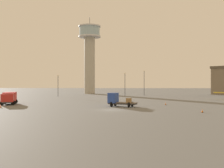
{
  "coord_description": "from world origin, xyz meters",
  "views": [
    {
      "loc": [
        2.06,
        -47.09,
        4.87
      ],
      "look_at": [
        -0.81,
        21.38,
        4.59
      ],
      "focal_mm": 42.11,
      "sensor_mm": 36.0,
      "label": 1
    }
  ],
  "objects_px": {
    "light_post_east": "(58,83)",
    "traffic_cone_mid_apron": "(1,106)",
    "traffic_cone_near_left": "(166,104)",
    "traffic_cone_near_right": "(202,111)",
    "light_post_north": "(144,81)",
    "truck_flatbed_blue": "(118,100)",
    "light_post_west": "(125,82)",
    "truck_box_red": "(9,97)",
    "control_tower": "(90,51)"
  },
  "relations": [
    {
      "from": "light_post_east",
      "to": "traffic_cone_mid_apron",
      "type": "distance_m",
      "value": 42.71
    },
    {
      "from": "traffic_cone_near_left",
      "to": "traffic_cone_near_right",
      "type": "bearing_deg",
      "value": -76.5
    },
    {
      "from": "light_post_north",
      "to": "traffic_cone_near_right",
      "type": "bearing_deg",
      "value": -85.29
    },
    {
      "from": "truck_flatbed_blue",
      "to": "light_post_east",
      "type": "height_order",
      "value": "light_post_east"
    },
    {
      "from": "light_post_north",
      "to": "traffic_cone_mid_apron",
      "type": "relative_size",
      "value": 13.45
    },
    {
      "from": "light_post_north",
      "to": "traffic_cone_near_left",
      "type": "height_order",
      "value": "light_post_north"
    },
    {
      "from": "light_post_west",
      "to": "traffic_cone_near_left",
      "type": "distance_m",
      "value": 40.41
    },
    {
      "from": "truck_box_red",
      "to": "light_post_north",
      "type": "distance_m",
      "value": 55.23
    },
    {
      "from": "truck_flatbed_blue",
      "to": "traffic_cone_mid_apron",
      "type": "bearing_deg",
      "value": 29.99
    },
    {
      "from": "traffic_cone_near_left",
      "to": "traffic_cone_near_right",
      "type": "distance_m",
      "value": 15.28
    },
    {
      "from": "traffic_cone_near_right",
      "to": "light_post_west",
      "type": "bearing_deg",
      "value": 102.79
    },
    {
      "from": "light_post_east",
      "to": "light_post_west",
      "type": "bearing_deg",
      "value": 11.08
    },
    {
      "from": "truck_flatbed_blue",
      "to": "traffic_cone_near_right",
      "type": "distance_m",
      "value": 17.54
    },
    {
      "from": "control_tower",
      "to": "traffic_cone_mid_apron",
      "type": "xyz_separation_m",
      "value": [
        -8.92,
        -67.47,
        -19.04
      ]
    },
    {
      "from": "control_tower",
      "to": "traffic_cone_near_left",
      "type": "distance_m",
      "value": 67.08
    },
    {
      "from": "control_tower",
      "to": "light_post_east",
      "type": "relative_size",
      "value": 4.48
    },
    {
      "from": "control_tower",
      "to": "light_post_west",
      "type": "bearing_deg",
      "value": -52.11
    },
    {
      "from": "control_tower",
      "to": "light_post_east",
      "type": "distance_m",
      "value": 30.13
    },
    {
      "from": "control_tower",
      "to": "traffic_cone_near_left",
      "type": "bearing_deg",
      "value": -67.61
    },
    {
      "from": "truck_box_red",
      "to": "truck_flatbed_blue",
      "type": "xyz_separation_m",
      "value": [
        24.89,
        -4.63,
        -0.23
      ]
    },
    {
      "from": "control_tower",
      "to": "truck_box_red",
      "type": "xyz_separation_m",
      "value": [
        -10.86,
        -59.2,
        -17.83
      ]
    },
    {
      "from": "light_post_west",
      "to": "light_post_north",
      "type": "height_order",
      "value": "light_post_north"
    },
    {
      "from": "light_post_west",
      "to": "traffic_cone_near_right",
      "type": "xyz_separation_m",
      "value": [
        12.26,
        -54.01,
        -4.86
      ]
    },
    {
      "from": "control_tower",
      "to": "light_post_north",
      "type": "bearing_deg",
      "value": -34.47
    },
    {
      "from": "truck_box_red",
      "to": "light_post_east",
      "type": "distance_m",
      "value": 34.46
    },
    {
      "from": "light_post_east",
      "to": "traffic_cone_mid_apron",
      "type": "xyz_separation_m",
      "value": [
        -0.75,
        -42.48,
        -4.31
      ]
    },
    {
      "from": "light_post_west",
      "to": "light_post_north",
      "type": "distance_m",
      "value": 8.64
    },
    {
      "from": "light_post_west",
      "to": "traffic_cone_mid_apron",
      "type": "xyz_separation_m",
      "value": [
        -24.72,
        -47.17,
        -4.81
      ]
    },
    {
      "from": "traffic_cone_near_right",
      "to": "traffic_cone_near_left",
      "type": "bearing_deg",
      "value": 103.5
    },
    {
      "from": "truck_flatbed_blue",
      "to": "light_post_west",
      "type": "relative_size",
      "value": 0.71
    },
    {
      "from": "traffic_cone_near_right",
      "to": "truck_box_red",
      "type": "bearing_deg",
      "value": 158.79
    },
    {
      "from": "traffic_cone_near_left",
      "to": "truck_box_red",
      "type": "bearing_deg",
      "value": 179.59
    },
    {
      "from": "traffic_cone_near_right",
      "to": "traffic_cone_mid_apron",
      "type": "distance_m",
      "value": 37.61
    },
    {
      "from": "light_post_west",
      "to": "light_post_east",
      "type": "xyz_separation_m",
      "value": [
        -23.96,
        -4.69,
        -0.5
      ]
    },
    {
      "from": "truck_box_red",
      "to": "traffic_cone_near_right",
      "type": "distance_m",
      "value": 41.76
    },
    {
      "from": "truck_flatbed_blue",
      "to": "traffic_cone_near_right",
      "type": "xyz_separation_m",
      "value": [
        14.03,
        -10.47,
        -1.02
      ]
    },
    {
      "from": "light_post_east",
      "to": "light_post_north",
      "type": "height_order",
      "value": "light_post_north"
    },
    {
      "from": "light_post_north",
      "to": "traffic_cone_near_right",
      "type": "height_order",
      "value": "light_post_north"
    },
    {
      "from": "light_post_east",
      "to": "traffic_cone_near_left",
      "type": "distance_m",
      "value": 47.68
    },
    {
      "from": "truck_flatbed_blue",
      "to": "light_post_west",
      "type": "distance_m",
      "value": 43.75
    },
    {
      "from": "control_tower",
      "to": "traffic_cone_near_left",
      "type": "xyz_separation_m",
      "value": [
        24.49,
        -59.46,
        -19.1
      ]
    },
    {
      "from": "traffic_cone_near_right",
      "to": "light_post_east",
      "type": "bearing_deg",
      "value": 126.3
    },
    {
      "from": "control_tower",
      "to": "truck_flatbed_blue",
      "type": "xyz_separation_m",
      "value": [
        14.03,
        -63.84,
        -18.06
      ]
    },
    {
      "from": "light_post_west",
      "to": "traffic_cone_mid_apron",
      "type": "height_order",
      "value": "light_post_west"
    },
    {
      "from": "control_tower",
      "to": "truck_box_red",
      "type": "bearing_deg",
      "value": -100.39
    },
    {
      "from": "truck_flatbed_blue",
      "to": "traffic_cone_mid_apron",
      "type": "xyz_separation_m",
      "value": [
        -22.95,
        -3.63,
        -0.98
      ]
    },
    {
      "from": "control_tower",
      "to": "truck_flatbed_blue",
      "type": "bearing_deg",
      "value": -77.61
    },
    {
      "from": "truck_box_red",
      "to": "traffic_cone_near_left",
      "type": "distance_m",
      "value": 35.37
    },
    {
      "from": "light_post_west",
      "to": "light_post_east",
      "type": "relative_size",
      "value": 1.12
    },
    {
      "from": "truck_flatbed_blue",
      "to": "traffic_cone_mid_apron",
      "type": "height_order",
      "value": "truck_flatbed_blue"
    }
  ]
}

